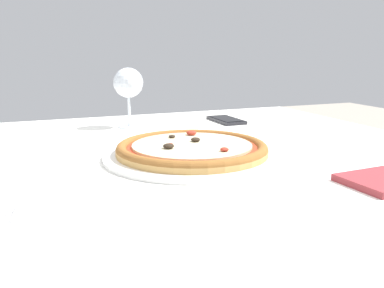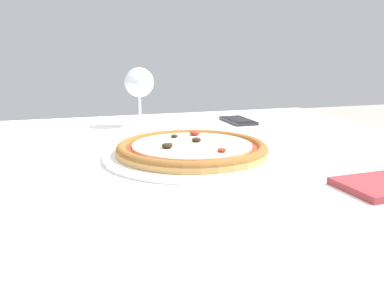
{
  "view_description": "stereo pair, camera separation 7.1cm",
  "coord_description": "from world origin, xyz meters",
  "views": [
    {
      "loc": [
        -0.25,
        -0.84,
        0.93
      ],
      "look_at": [
        0.06,
        -0.04,
        0.74
      ],
      "focal_mm": 40.0,
      "sensor_mm": 36.0,
      "label": 1
    },
    {
      "loc": [
        -0.19,
        -0.87,
        0.93
      ],
      "look_at": [
        0.06,
        -0.04,
        0.74
      ],
      "focal_mm": 40.0,
      "sensor_mm": 36.0,
      "label": 2
    }
  ],
  "objects": [
    {
      "name": "pizza_plate",
      "position": [
        0.06,
        -0.04,
        0.72
      ],
      "size": [
        0.37,
        0.37,
        0.04
      ],
      "color": "white",
      "rests_on": "dining_table"
    },
    {
      "name": "wine_glass_far_left",
      "position": [
        0.03,
        0.36,
        0.83
      ],
      "size": [
        0.08,
        0.08,
        0.17
      ],
      "color": "silver",
      "rests_on": "dining_table"
    },
    {
      "name": "dining_table",
      "position": [
        0.0,
        0.0,
        0.63
      ],
      "size": [
        1.36,
        1.15,
        0.71
      ],
      "color": "brown",
      "rests_on": "ground_plane"
    },
    {
      "name": "cell_phone",
      "position": [
        0.33,
        0.34,
        0.71
      ],
      "size": [
        0.07,
        0.15,
        0.01
      ],
      "color": "#232328",
      "rests_on": "dining_table"
    }
  ]
}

